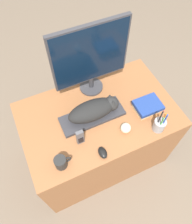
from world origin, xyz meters
TOP-DOWN VIEW (x-y plane):
  - ground_plane at (0.00, 0.00)m, footprint 12.00×12.00m
  - desk at (0.00, 0.36)m, footprint 1.14×0.72m
  - keyboard at (-0.05, 0.35)m, footprint 0.47×0.17m
  - cat at (-0.03, 0.35)m, footprint 0.38×0.16m
  - monitor at (0.05, 0.61)m, footprint 0.55×0.18m
  - computer_mouse at (-0.11, 0.07)m, footprint 0.05×0.08m
  - coffee_mug at (-0.37, 0.11)m, footprint 0.11×0.08m
  - pen_cup at (0.32, 0.08)m, footprint 0.08×0.08m
  - baseball at (0.11, 0.16)m, footprint 0.07×0.07m
  - phone at (-0.20, 0.21)m, footprint 0.05×0.03m
  - book_stack at (0.34, 0.25)m, footprint 0.20×0.15m

SIDE VIEW (x-z plane):
  - ground_plane at x=0.00m, z-range 0.00..0.00m
  - desk at x=0.00m, z-range 0.00..0.74m
  - keyboard at x=-0.05m, z-range 0.74..0.76m
  - computer_mouse at x=-0.11m, z-range 0.74..0.77m
  - book_stack at x=0.34m, z-range 0.74..0.81m
  - baseball at x=0.11m, z-range 0.74..0.81m
  - coffee_mug at x=-0.37m, z-range 0.74..0.83m
  - pen_cup at x=0.32m, z-range 0.68..0.90m
  - phone at x=-0.20m, z-range 0.73..0.87m
  - cat at x=-0.03m, z-range 0.76..0.89m
  - monitor at x=0.05m, z-range 0.77..1.34m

